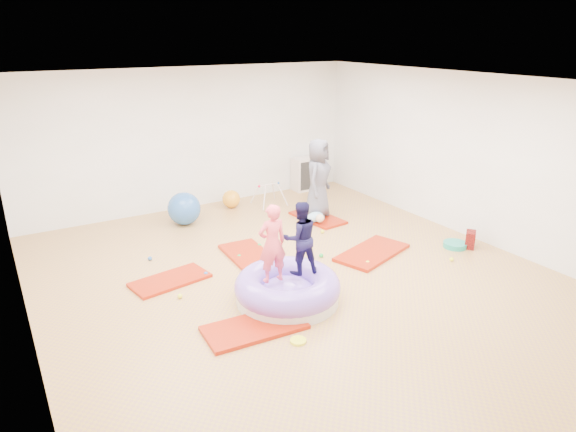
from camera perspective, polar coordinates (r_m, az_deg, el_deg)
room at (r=7.03m, az=1.26°, el=3.13°), size 7.01×8.01×2.81m
gym_mat_front_left at (r=6.39m, az=-3.74°, el=-12.27°), size 1.26×0.69×0.05m
gym_mat_mid_left at (r=7.68m, az=-12.96°, el=-6.96°), size 1.18×0.73×0.05m
gym_mat_center_back at (r=8.27m, az=-4.24°, el=-4.46°), size 0.68×1.27×0.05m
gym_mat_right at (r=8.48m, az=9.32°, el=-4.03°), size 1.46×1.04×0.05m
gym_mat_rear_right at (r=9.95m, az=3.30°, el=-0.19°), size 0.68×1.18×0.05m
inflatable_cushion at (r=6.92m, az=-0.06°, el=-8.14°), size 1.42×1.42×0.45m
child_pink at (r=6.50m, az=-1.77°, el=-2.67°), size 0.40×0.27×1.05m
child_navy at (r=6.73m, az=1.36°, el=-2.05°), size 0.55×0.46×1.00m
adult_caregiver at (r=9.73m, az=3.36°, el=4.18°), size 0.88×0.83×1.52m
infant at (r=9.60m, az=3.16°, el=-0.14°), size 0.34×0.34×0.20m
ball_pit_balls at (r=8.14m, az=-0.91°, el=-4.77°), size 4.16×2.55×0.07m
exercise_ball_blue at (r=9.76m, az=-11.47°, el=0.81°), size 0.61×0.61×0.61m
exercise_ball_orange at (r=10.59m, az=-6.32°, el=1.89°), size 0.37×0.37×0.37m
infant_play_gym at (r=10.62m, az=-2.13°, el=2.77°), size 0.61×0.58×0.46m
cube_shelf at (r=11.76m, az=2.29°, el=4.76°), size 0.75×0.37×0.75m
balance_disc at (r=9.07m, az=18.06°, el=-3.06°), size 0.39×0.39×0.09m
backpack at (r=9.11m, az=19.59°, el=-2.48°), size 0.29×0.27×0.29m
yellow_toy at (r=6.16m, az=1.14°, el=-13.70°), size 0.19×0.19×0.03m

